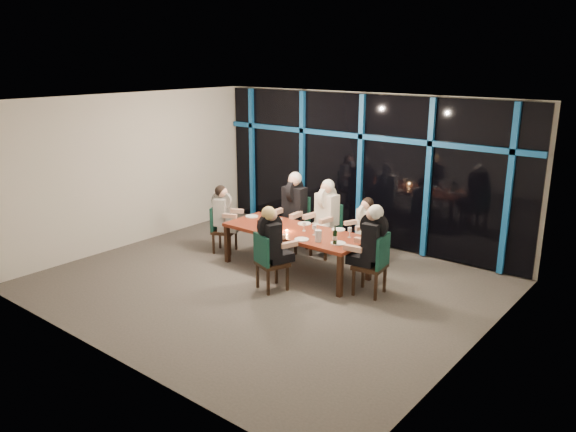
{
  "coord_description": "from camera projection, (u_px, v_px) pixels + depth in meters",
  "views": [
    {
      "loc": [
        5.75,
        -6.53,
        3.67
      ],
      "look_at": [
        0.0,
        0.6,
        1.05
      ],
      "focal_mm": 35.0,
      "sensor_mm": 36.0,
      "label": 1
    }
  ],
  "objects": [
    {
      "name": "dining_table",
      "position": [
        295.0,
        234.0,
        9.78
      ],
      "size": [
        2.6,
        1.0,
        0.75
      ],
      "color": "maroon",
      "rests_on": "ground"
    },
    {
      "name": "tea_light",
      "position": [
        287.0,
        231.0,
        9.69
      ],
      "size": [
        0.05,
        0.05,
        0.03
      ],
      "primitive_type": "cylinder",
      "color": "#F69B4A",
      "rests_on": "dining_table"
    },
    {
      "name": "wine_glass_c",
      "position": [
        314.0,
        228.0,
        9.46
      ],
      "size": [
        0.07,
        0.07,
        0.17
      ],
      "color": "silver",
      "rests_on": "dining_table"
    },
    {
      "name": "chair_far_mid",
      "position": [
        328.0,
        227.0,
        10.6
      ],
      "size": [
        0.52,
        0.52,
        1.01
      ],
      "rotation": [
        0.0,
        0.0,
        -0.12
      ],
      "color": "black",
      "rests_on": "ground"
    },
    {
      "name": "plate_end_left",
      "position": [
        252.0,
        216.0,
        10.58
      ],
      "size": [
        0.24,
        0.24,
        0.01
      ],
      "primitive_type": "cylinder",
      "color": "white",
      "rests_on": "dining_table"
    },
    {
      "name": "diner_end_left",
      "position": [
        224.0,
        209.0,
        10.69
      ],
      "size": [
        0.62,
        0.56,
        0.88
      ],
      "rotation": [
        0.0,
        0.0,
        1.99
      ],
      "color": "black",
      "rests_on": "ground"
    },
    {
      "name": "diner_far_mid",
      "position": [
        326.0,
        207.0,
        10.44
      ],
      "size": [
        0.53,
        0.66,
        0.98
      ],
      "rotation": [
        0.0,
        0.0,
        -0.12
      ],
      "color": "silver",
      "rests_on": "ground"
    },
    {
      "name": "diner_far_left",
      "position": [
        293.0,
        200.0,
        10.76
      ],
      "size": [
        0.54,
        0.67,
        1.03
      ],
      "rotation": [
        0.0,
        0.0,
        0.06
      ],
      "color": "black",
      "rests_on": "ground"
    },
    {
      "name": "wine_glass_b",
      "position": [
        304.0,
        224.0,
        9.68
      ],
      "size": [
        0.06,
        0.06,
        0.16
      ],
      "color": "silver",
      "rests_on": "dining_table"
    },
    {
      "name": "wine_glass_a",
      "position": [
        278.0,
        224.0,
        9.71
      ],
      "size": [
        0.06,
        0.06,
        0.17
      ],
      "color": "white",
      "rests_on": "dining_table"
    },
    {
      "name": "wine_bottle",
      "position": [
        335.0,
        237.0,
        8.98
      ],
      "size": [
        0.07,
        0.07,
        0.32
      ],
      "rotation": [
        0.0,
        0.0,
        -0.07
      ],
      "color": "black",
      "rests_on": "dining_table"
    },
    {
      "name": "plate_end_right",
      "position": [
        338.0,
        243.0,
        9.06
      ],
      "size": [
        0.24,
        0.24,
        0.01
      ],
      "primitive_type": "cylinder",
      "color": "white",
      "rests_on": "dining_table"
    },
    {
      "name": "chair_end_right",
      "position": [
        375.0,
        262.0,
        8.79
      ],
      "size": [
        0.53,
        0.53,
        1.01
      ],
      "rotation": [
        0.0,
        0.0,
        4.85
      ],
      "color": "black",
      "rests_on": "ground"
    },
    {
      "name": "chair_far_left",
      "position": [
        296.0,
        220.0,
        10.94
      ],
      "size": [
        0.51,
        0.51,
        1.05
      ],
      "rotation": [
        0.0,
        0.0,
        0.06
      ],
      "color": "black",
      "rests_on": "ground"
    },
    {
      "name": "plate_far_right",
      "position": [
        338.0,
        230.0,
        9.77
      ],
      "size": [
        0.24,
        0.24,
        0.01
      ],
      "primitive_type": "cylinder",
      "color": "white",
      "rests_on": "dining_table"
    },
    {
      "name": "diner_far_right",
      "position": [
        365.0,
        222.0,
        10.0
      ],
      "size": [
        0.54,
        0.59,
        0.84
      ],
      "rotation": [
        0.0,
        0.0,
        -0.41
      ],
      "color": "silver",
      "rests_on": "ground"
    },
    {
      "name": "plate_far_left",
      "position": [
        276.0,
        219.0,
        10.38
      ],
      "size": [
        0.24,
        0.24,
        0.01
      ],
      "primitive_type": "cylinder",
      "color": "white",
      "rests_on": "dining_table"
    },
    {
      "name": "chair_end_left",
      "position": [
        221.0,
        227.0,
        10.81
      ],
      "size": [
        0.55,
        0.55,
        0.9
      ],
      "rotation": [
        0.0,
        0.0,
        1.99
      ],
      "color": "black",
      "rests_on": "ground"
    },
    {
      "name": "plate_far_mid",
      "position": [
        304.0,
        224.0,
        10.12
      ],
      "size": [
        0.24,
        0.24,
        0.01
      ],
      "primitive_type": "cylinder",
      "color": "white",
      "rests_on": "dining_table"
    },
    {
      "name": "plate_near_mid",
      "position": [
        302.0,
        239.0,
        9.24
      ],
      "size": [
        0.24,
        0.24,
        0.01
      ],
      "primitive_type": "cylinder",
      "color": "white",
      "rests_on": "dining_table"
    },
    {
      "name": "wine_glass_d",
      "position": [
        268.0,
        216.0,
        10.19
      ],
      "size": [
        0.06,
        0.06,
        0.17
      ],
      "color": "white",
      "rests_on": "dining_table"
    },
    {
      "name": "water_pitcher",
      "position": [
        318.0,
        236.0,
        9.13
      ],
      "size": [
        0.12,
        0.11,
        0.19
      ],
      "rotation": [
        0.0,
        0.0,
        0.35
      ],
      "color": "silver",
      "rests_on": "dining_table"
    },
    {
      "name": "window_wall",
      "position": [
        362.0,
        167.0,
        11.13
      ],
      "size": [
        6.86,
        0.43,
        2.94
      ],
      "color": "black",
      "rests_on": "ground"
    },
    {
      "name": "room",
      "position": [
        264.0,
        165.0,
        8.81
      ],
      "size": [
        7.04,
        7.0,
        3.02
      ],
      "color": "#59534E",
      "rests_on": "ground"
    },
    {
      "name": "chair_near_mid",
      "position": [
        268.0,
        259.0,
        8.98
      ],
      "size": [
        0.57,
        0.57,
        0.96
      ],
      "rotation": [
        0.0,
        0.0,
        2.79
      ],
      "color": "black",
      "rests_on": "ground"
    },
    {
      "name": "diner_near_mid",
      "position": [
        272.0,
        236.0,
        8.92
      ],
      "size": [
        0.58,
        0.65,
        0.93
      ],
      "rotation": [
        0.0,
        0.0,
        2.79
      ],
      "color": "black",
      "rests_on": "ground"
    },
    {
      "name": "chair_far_right",
      "position": [
        368.0,
        239.0,
        10.13
      ],
      "size": [
        0.52,
        0.52,
        0.86
      ],
      "rotation": [
        0.0,
        0.0,
        -0.41
      ],
      "color": "black",
      "rests_on": "ground"
    },
    {
      "name": "wine_glass_e",
      "position": [
        350.0,
        230.0,
        9.34
      ],
      "size": [
        0.07,
        0.07,
        0.17
      ],
      "color": "silver",
      "rests_on": "dining_table"
    },
    {
      "name": "diner_end_right",
      "position": [
        371.0,
        237.0,
        8.72
      ],
      "size": [
        0.66,
        0.54,
        0.98
      ],
      "rotation": [
        0.0,
        0.0,
        4.85
      ],
      "color": "black",
      "rests_on": "ground"
    }
  ]
}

